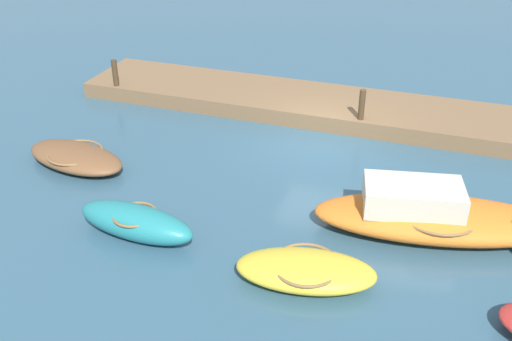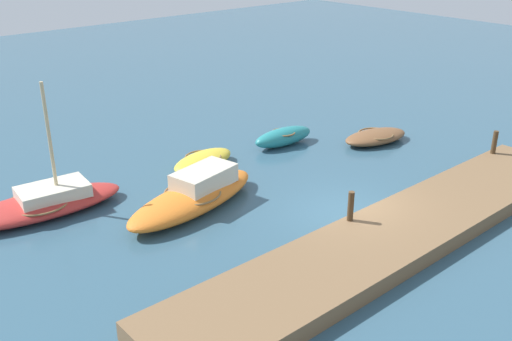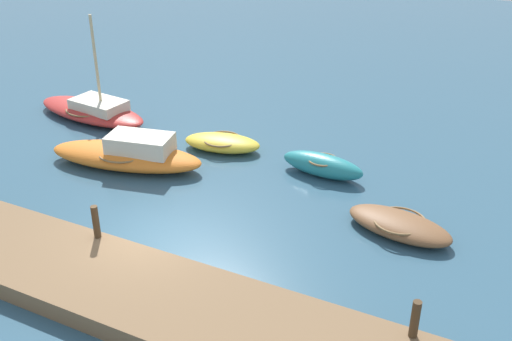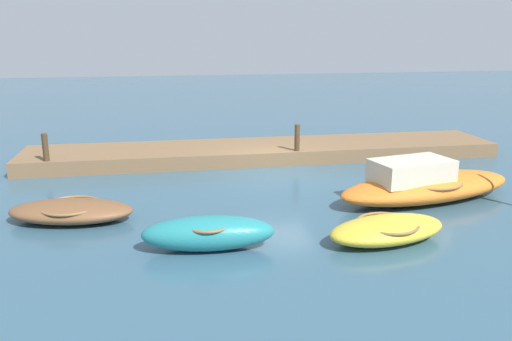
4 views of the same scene
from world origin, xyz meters
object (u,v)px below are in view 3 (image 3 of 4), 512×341
(rowboat_yellow, at_px, (222,143))
(mooring_post_west, at_px, (96,222))
(sailboat_red, at_px, (93,110))
(dinghy_teal, at_px, (323,165))
(mooring_post_mid_west, at_px, (415,319))
(motorboat_orange, at_px, (128,154))
(rowboat_brown, at_px, (399,225))

(rowboat_yellow, relative_size, mooring_post_west, 3.23)
(sailboat_red, relative_size, mooring_post_west, 5.96)
(sailboat_red, bearing_deg, dinghy_teal, 3.09)
(dinghy_teal, bearing_deg, mooring_post_mid_west, -51.85)
(motorboat_orange, height_order, sailboat_red, sailboat_red)
(motorboat_orange, height_order, rowboat_brown, motorboat_orange)
(sailboat_red, xyz_separation_m, mooring_post_mid_west, (15.85, -7.93, 0.62))
(rowboat_yellow, xyz_separation_m, mooring_post_west, (0.26, -7.62, 0.73))
(sailboat_red, bearing_deg, motorboat_orange, -29.54)
(rowboat_brown, xyz_separation_m, mooring_post_mid_west, (1.52, -4.84, 0.72))
(motorboat_orange, height_order, rowboat_yellow, motorboat_orange)
(mooring_post_west, xyz_separation_m, mooring_post_mid_west, (8.93, 0.00, -0.02))
(mooring_post_west, bearing_deg, sailboat_red, 131.13)
(motorboat_orange, height_order, mooring_post_west, mooring_post_west)
(dinghy_teal, xyz_separation_m, mooring_post_mid_west, (4.94, -7.35, 0.61))
(rowboat_brown, relative_size, rowboat_yellow, 1.08)
(sailboat_red, distance_m, rowboat_yellow, 6.67)
(sailboat_red, xyz_separation_m, mooring_post_west, (6.92, -7.93, 0.64))
(dinghy_teal, distance_m, mooring_post_west, 8.39)
(mooring_post_mid_west, bearing_deg, rowboat_yellow, 140.33)
(rowboat_brown, bearing_deg, motorboat_orange, -169.72)
(motorboat_orange, distance_m, sailboat_red, 5.27)
(rowboat_brown, distance_m, mooring_post_mid_west, 5.12)
(rowboat_yellow, bearing_deg, dinghy_teal, -14.55)
(motorboat_orange, bearing_deg, sailboat_red, 132.43)
(motorboat_orange, xyz_separation_m, mooring_post_mid_west, (11.57, -4.85, 0.51))
(motorboat_orange, relative_size, sailboat_red, 1.03)
(rowboat_brown, xyz_separation_m, dinghy_teal, (-3.42, 2.51, 0.12))
(dinghy_teal, xyz_separation_m, mooring_post_west, (-4.00, -7.35, 0.63))
(rowboat_brown, bearing_deg, rowboat_yellow, 170.43)
(mooring_post_west, height_order, mooring_post_mid_west, mooring_post_west)
(rowboat_yellow, bearing_deg, mooring_post_mid_west, -50.52)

